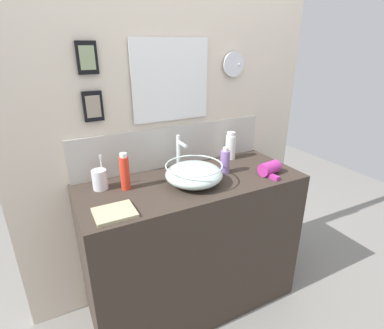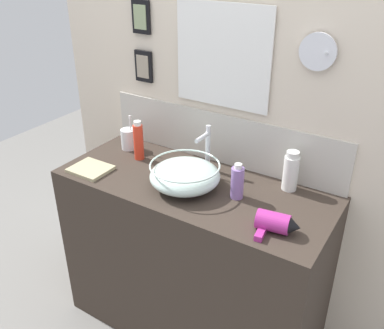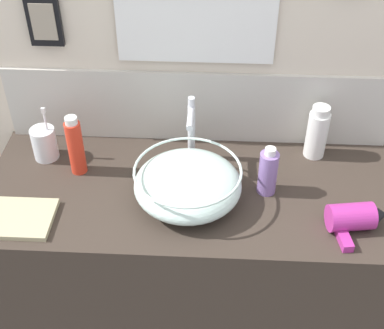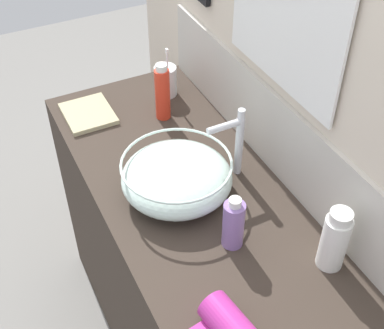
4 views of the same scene
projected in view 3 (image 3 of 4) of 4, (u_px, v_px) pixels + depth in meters
The scene contains 10 objects.
vanity_counter at pixel (193, 281), 1.93m from camera, with size 1.30×0.54×0.90m, color #382D26.
back_panel at pixel (198, 68), 1.71m from camera, with size 1.95×0.10×2.30m.
glass_bowl_sink at pixel (188, 184), 1.57m from camera, with size 0.32×0.32×0.12m.
faucet at pixel (191, 127), 1.67m from camera, with size 0.02×0.12×0.23m.
hair_drier at pixel (356, 218), 1.50m from camera, with size 0.18×0.15×0.08m.
toothbrush_cup at pixel (45, 143), 1.73m from camera, with size 0.08×0.08×0.19m.
spray_bottle at pixel (317, 132), 1.72m from camera, with size 0.07×0.07×0.19m.
soap_dispenser at pixel (268, 172), 1.59m from camera, with size 0.06×0.06×0.16m.
shampoo_bottle at pixel (76, 146), 1.65m from camera, with size 0.05×0.05×0.21m.
hand_towel at pixel (21, 218), 1.54m from camera, with size 0.19×0.16×0.02m, color tan.
Camera 3 is at (0.06, -1.22, 2.01)m, focal length 50.00 mm.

